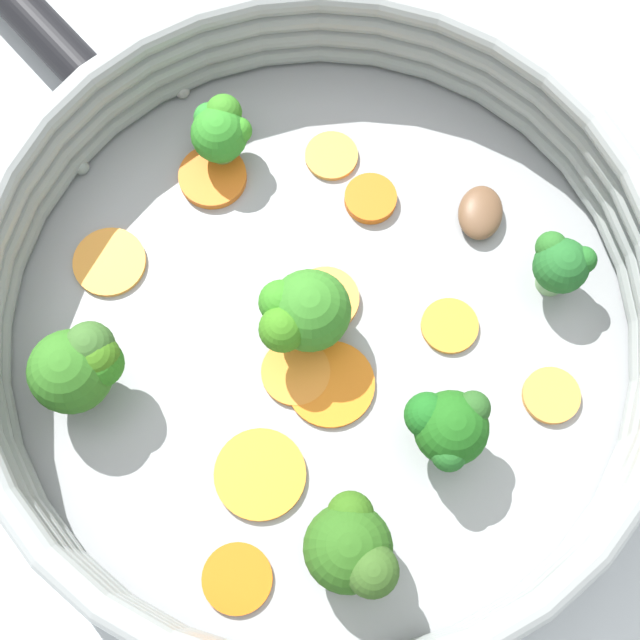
{
  "coord_description": "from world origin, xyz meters",
  "views": [
    {
      "loc": [
        0.14,
        0.03,
        0.46
      ],
      "look_at": [
        0.0,
        0.0,
        0.03
      ],
      "focal_mm": 50.0,
      "sensor_mm": 36.0,
      "label": 1
    }
  ],
  "objects_px": {
    "skillet": "(320,333)",
    "carrot_slice_1": "(110,262)",
    "broccoli_floret_0": "(220,130)",
    "carrot_slice_5": "(331,156)",
    "carrot_slice_8": "(296,372)",
    "broccoli_floret_5": "(561,264)",
    "carrot_slice_3": "(213,177)",
    "broccoli_floret_1": "(448,427)",
    "carrot_slice_10": "(330,384)",
    "broccoli_floret_4": "(352,548)",
    "carrot_slice_2": "(260,474)",
    "carrot_slice_7": "(450,326)",
    "carrot_slice_4": "(371,199)",
    "carrot_slice_0": "(237,579)",
    "broccoli_floret_2": "(300,320)",
    "carrot_slice_6": "(551,396)",
    "mushroom_piece_0": "(480,213)",
    "broccoli_floret_3": "(80,366)",
    "carrot_slice_9": "(319,298)"
  },
  "relations": [
    {
      "from": "broccoli_floret_4",
      "to": "mushroom_piece_0",
      "type": "height_order",
      "value": "broccoli_floret_4"
    },
    {
      "from": "carrot_slice_5",
      "to": "carrot_slice_7",
      "type": "distance_m",
      "value": 0.12
    },
    {
      "from": "carrot_slice_2",
      "to": "broccoli_floret_1",
      "type": "xyz_separation_m",
      "value": [
        -0.04,
        0.09,
        0.03
      ]
    },
    {
      "from": "broccoli_floret_3",
      "to": "broccoli_floret_5",
      "type": "relative_size",
      "value": 1.3
    },
    {
      "from": "carrot_slice_7",
      "to": "broccoli_floret_1",
      "type": "xyz_separation_m",
      "value": [
        0.06,
        0.0,
        0.03
      ]
    },
    {
      "from": "carrot_slice_0",
      "to": "broccoli_floret_5",
      "type": "bearing_deg",
      "value": 144.37
    },
    {
      "from": "carrot_slice_5",
      "to": "carrot_slice_9",
      "type": "distance_m",
      "value": 0.09
    },
    {
      "from": "broccoli_floret_0",
      "to": "broccoli_floret_2",
      "type": "relative_size",
      "value": 0.83
    },
    {
      "from": "broccoli_floret_0",
      "to": "carrot_slice_1",
      "type": "bearing_deg",
      "value": -30.66
    },
    {
      "from": "carrot_slice_5",
      "to": "broccoli_floret_0",
      "type": "relative_size",
      "value": 0.75
    },
    {
      "from": "broccoli_floret_0",
      "to": "skillet",
      "type": "bearing_deg",
      "value": 38.23
    },
    {
      "from": "carrot_slice_1",
      "to": "carrot_slice_10",
      "type": "relative_size",
      "value": 0.85
    },
    {
      "from": "carrot_slice_1",
      "to": "carrot_slice_2",
      "type": "distance_m",
      "value": 0.14
    },
    {
      "from": "carrot_slice_7",
      "to": "mushroom_piece_0",
      "type": "relative_size",
      "value": 0.94
    },
    {
      "from": "carrot_slice_2",
      "to": "carrot_slice_5",
      "type": "bearing_deg",
      "value": 179.52
    },
    {
      "from": "carrot_slice_0",
      "to": "broccoli_floret_5",
      "type": "height_order",
      "value": "broccoli_floret_5"
    },
    {
      "from": "carrot_slice_2",
      "to": "broccoli_floret_2",
      "type": "distance_m",
      "value": 0.08
    },
    {
      "from": "carrot_slice_6",
      "to": "carrot_slice_1",
      "type": "bearing_deg",
      "value": -96.59
    },
    {
      "from": "carrot_slice_2",
      "to": "broccoli_floret_0",
      "type": "distance_m",
      "value": 0.19
    },
    {
      "from": "broccoli_floret_0",
      "to": "carrot_slice_6",
      "type": "bearing_deg",
      "value": 61.75
    },
    {
      "from": "broccoli_floret_0",
      "to": "mushroom_piece_0",
      "type": "relative_size",
      "value": 1.23
    },
    {
      "from": "carrot_slice_4",
      "to": "broccoli_floret_4",
      "type": "relative_size",
      "value": 0.6
    },
    {
      "from": "carrot_slice_0",
      "to": "carrot_slice_1",
      "type": "bearing_deg",
      "value": -144.79
    },
    {
      "from": "carrot_slice_1",
      "to": "broccoli_floret_5",
      "type": "xyz_separation_m",
      "value": [
        -0.04,
        0.24,
        0.02
      ]
    },
    {
      "from": "carrot_slice_6",
      "to": "broccoli_floret_3",
      "type": "relative_size",
      "value": 0.57
    },
    {
      "from": "carrot_slice_1",
      "to": "carrot_slice_8",
      "type": "xyz_separation_m",
      "value": [
        0.04,
        0.11,
        0.0
      ]
    },
    {
      "from": "broccoli_floret_2",
      "to": "carrot_slice_3",
      "type": "bearing_deg",
      "value": -140.52
    },
    {
      "from": "broccoli_floret_0",
      "to": "broccoli_floret_1",
      "type": "relative_size",
      "value": 0.8
    },
    {
      "from": "carrot_slice_9",
      "to": "broccoli_floret_3",
      "type": "bearing_deg",
      "value": -57.38
    },
    {
      "from": "broccoli_floret_2",
      "to": "mushroom_piece_0",
      "type": "distance_m",
      "value": 0.12
    },
    {
      "from": "broccoli_floret_0",
      "to": "broccoli_floret_5",
      "type": "height_order",
      "value": "same"
    },
    {
      "from": "carrot_slice_9",
      "to": "broccoli_floret_5",
      "type": "bearing_deg",
      "value": 105.89
    },
    {
      "from": "carrot_slice_0",
      "to": "broccoli_floret_2",
      "type": "height_order",
      "value": "broccoli_floret_2"
    },
    {
      "from": "mushroom_piece_0",
      "to": "carrot_slice_3",
      "type": "bearing_deg",
      "value": -88.07
    },
    {
      "from": "carrot_slice_0",
      "to": "carrot_slice_4",
      "type": "height_order",
      "value": "carrot_slice_4"
    },
    {
      "from": "skillet",
      "to": "broccoli_floret_1",
      "type": "relative_size",
      "value": 6.8
    },
    {
      "from": "carrot_slice_5",
      "to": "carrot_slice_8",
      "type": "bearing_deg",
      "value": 2.42
    },
    {
      "from": "carrot_slice_10",
      "to": "carrot_slice_4",
      "type": "bearing_deg",
      "value": 178.93
    },
    {
      "from": "broccoli_floret_4",
      "to": "broccoli_floret_1",
      "type": "bearing_deg",
      "value": 151.13
    },
    {
      "from": "carrot_slice_6",
      "to": "broccoli_floret_1",
      "type": "xyz_separation_m",
      "value": [
        0.03,
        -0.05,
        0.03
      ]
    },
    {
      "from": "skillet",
      "to": "carrot_slice_1",
      "type": "relative_size",
      "value": 8.55
    },
    {
      "from": "broccoli_floret_1",
      "to": "mushroom_piece_0",
      "type": "bearing_deg",
      "value": 178.94
    },
    {
      "from": "broccoli_floret_5",
      "to": "carrot_slice_9",
      "type": "bearing_deg",
      "value": -74.11
    },
    {
      "from": "carrot_slice_7",
      "to": "broccoli_floret_4",
      "type": "bearing_deg",
      "value": -13.95
    },
    {
      "from": "broccoli_floret_2",
      "to": "broccoli_floret_5",
      "type": "xyz_separation_m",
      "value": [
        -0.06,
        0.13,
        -0.0
      ]
    },
    {
      "from": "carrot_slice_5",
      "to": "carrot_slice_10",
      "type": "distance_m",
      "value": 0.13
    },
    {
      "from": "carrot_slice_3",
      "to": "carrot_slice_5",
      "type": "bearing_deg",
      "value": 112.62
    },
    {
      "from": "carrot_slice_3",
      "to": "broccoli_floret_1",
      "type": "distance_m",
      "value": 0.19
    },
    {
      "from": "skillet",
      "to": "carrot_slice_3",
      "type": "distance_m",
      "value": 0.11
    },
    {
      "from": "carrot_slice_4",
      "to": "carrot_slice_8",
      "type": "bearing_deg",
      "value": -11.3
    }
  ]
}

